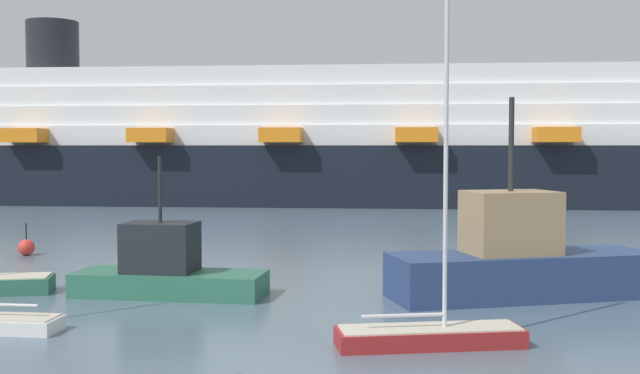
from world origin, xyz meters
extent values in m
plane|color=slate|center=(0.00, 0.00, 0.00)|extent=(600.00, 600.00, 0.00)
cube|color=maroon|center=(3.97, 2.61, 0.22)|extent=(4.88, 2.30, 0.45)
cube|color=beige|center=(3.97, 2.61, 0.47)|extent=(4.67, 2.15, 0.04)
cylinder|color=silver|center=(4.34, 2.70, 4.92)|extent=(0.11, 0.11, 8.94)
cylinder|color=silver|center=(3.31, 2.46, 0.80)|extent=(2.09, 0.56, 0.09)
cylinder|color=silver|center=(-7.43, 3.12, 0.73)|extent=(1.87, 0.14, 0.08)
cube|color=navy|center=(7.31, 9.30, 0.74)|extent=(9.20, 5.36, 1.48)
cube|color=#A3845B|center=(6.89, 9.16, 2.51)|extent=(3.35, 2.85, 2.06)
cylinder|color=#262626|center=(6.89, 9.16, 5.08)|extent=(0.18, 0.18, 3.08)
cube|color=#2D6B51|center=(-4.43, 8.54, 0.40)|extent=(6.51, 2.61, 0.80)
cube|color=#1E2328|center=(-4.74, 8.56, 1.63)|extent=(2.44, 1.83, 1.66)
cylinder|color=#262626|center=(-4.74, 8.56, 3.58)|extent=(0.13, 0.13, 2.23)
sphere|color=green|center=(6.52, 16.40, 0.36)|extent=(0.71, 0.71, 0.71)
cylinder|color=black|center=(6.52, 16.40, 1.16)|extent=(0.06, 0.06, 0.89)
sphere|color=red|center=(-13.72, 17.30, 0.37)|extent=(0.75, 0.75, 0.75)
cylinder|color=black|center=(-13.72, 17.30, 1.12)|extent=(0.06, 0.06, 0.75)
cube|color=black|center=(-11.28, 52.06, 2.54)|extent=(92.25, 13.18, 5.07)
cube|color=white|center=(-11.28, 52.06, 5.90)|extent=(84.87, 11.61, 1.66)
cube|color=white|center=(-11.28, 52.06, 7.56)|extent=(79.77, 10.92, 1.66)
cube|color=white|center=(-11.28, 52.06, 9.22)|extent=(74.68, 10.22, 1.66)
cube|color=white|center=(-11.28, 52.06, 10.88)|extent=(69.59, 9.52, 1.66)
cube|color=orange|center=(-27.43, 45.40, 5.90)|extent=(3.33, 2.59, 1.16)
cube|color=orange|center=(-16.68, 45.37, 5.90)|extent=(3.33, 2.59, 1.16)
cube|color=orange|center=(-5.92, 45.34, 5.90)|extent=(3.33, 2.59, 1.16)
cube|color=orange|center=(4.84, 45.30, 5.90)|extent=(3.33, 2.59, 1.16)
cube|color=orange|center=(15.60, 45.27, 5.90)|extent=(3.33, 2.59, 1.16)
cylinder|color=black|center=(-27.87, 52.11, 14.02)|extent=(4.65, 4.65, 4.61)
camera|label=1|loc=(3.03, -16.96, 5.03)|focal=43.91mm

